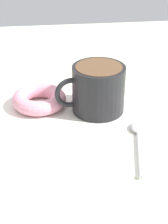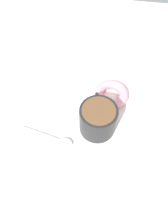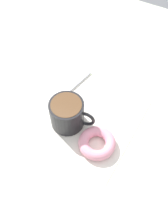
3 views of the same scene
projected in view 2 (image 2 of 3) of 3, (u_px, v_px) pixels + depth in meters
The scene contains 5 objects.
ground_plane at pixel (74, 120), 61.66cm from camera, with size 120.00×120.00×2.00cm, color beige.
napkin at pixel (84, 116), 61.01cm from camera, with size 30.13×30.13×0.30cm, color white.
coffee_cup at pixel (98, 119), 55.27cm from camera, with size 12.71×9.46×8.58cm.
donut at pixel (111, 94), 63.15cm from camera, with size 10.03×10.03×2.78cm, color pink.
spoon at pixel (58, 139), 56.66cm from camera, with size 4.47×14.62×0.90cm.
Camera 2 is at (-29.96, -7.62, 52.47)cm, focal length 35.00 mm.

